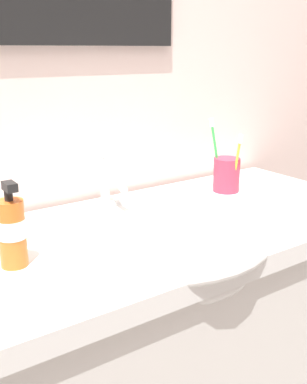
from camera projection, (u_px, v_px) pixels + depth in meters
name	position (u px, v px, depth m)	size (l,w,h in m)	color
tiled_wall_back	(85.00, 91.00, 1.26)	(2.47, 0.04, 2.40)	beige
sink_basin	(161.00, 251.00, 1.08)	(0.50, 0.50, 0.13)	white
faucet	(108.00, 180.00, 1.24)	(0.02, 0.15, 0.13)	silver
toothbrush_cup	(226.00, 175.00, 1.37)	(0.08, 0.08, 0.10)	#D8334C
toothbrush_green	(216.00, 150.00, 1.36)	(0.04, 0.03, 0.21)	green
toothbrush_yellow	(237.00, 160.00, 1.32)	(0.01, 0.04, 0.17)	yellow
soap_dispenser	(12.00, 231.00, 0.89)	(0.05, 0.06, 0.17)	orange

